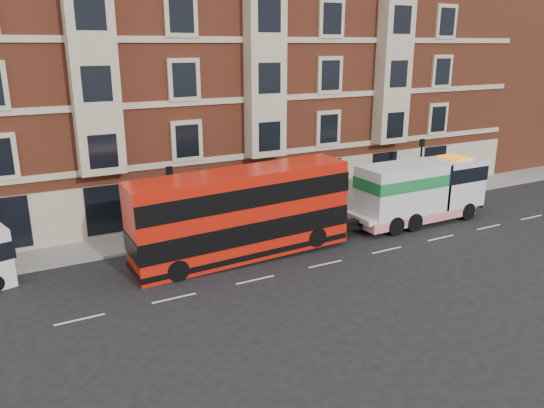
% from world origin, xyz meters
% --- Properties ---
extents(ground, '(120.00, 120.00, 0.00)m').
position_xyz_m(ground, '(0.00, 0.00, 0.00)').
color(ground, black).
rests_on(ground, ground).
extents(sidewalk, '(90.00, 3.00, 0.15)m').
position_xyz_m(sidewalk, '(0.00, 7.50, 0.07)').
color(sidewalk, slate).
rests_on(sidewalk, ground).
extents(victorian_terrace, '(45.00, 12.00, 20.40)m').
position_xyz_m(victorian_terrace, '(0.50, 15.00, 10.07)').
color(victorian_terrace, brown).
rests_on(victorian_terrace, ground).
extents(filler_east, '(18.00, 10.00, 19.00)m').
position_xyz_m(filler_east, '(32.00, 14.00, 9.43)').
color(filler_east, brown).
rests_on(filler_east, ground).
extents(lamp_post_west, '(0.35, 0.15, 4.35)m').
position_xyz_m(lamp_post_west, '(-6.00, 6.20, 2.68)').
color(lamp_post_west, black).
rests_on(lamp_post_west, sidewalk).
extents(lamp_post_east, '(0.35, 0.15, 4.35)m').
position_xyz_m(lamp_post_east, '(12.00, 6.20, 2.68)').
color(lamp_post_east, black).
rests_on(lamp_post_east, sidewalk).
extents(double_decker_bus, '(11.49, 2.64, 4.65)m').
position_xyz_m(double_decker_bus, '(-3.36, 2.83, 2.46)').
color(double_decker_bus, red).
rests_on(double_decker_bus, ground).
extents(tow_truck, '(9.20, 2.72, 3.83)m').
position_xyz_m(tow_truck, '(8.70, 2.83, 2.03)').
color(tow_truck, silver).
rests_on(tow_truck, ground).
extents(pedestrian, '(0.69, 0.64, 1.58)m').
position_xyz_m(pedestrian, '(-7.44, 6.15, 0.94)').
color(pedestrian, '#1C2238').
rests_on(pedestrian, sidewalk).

